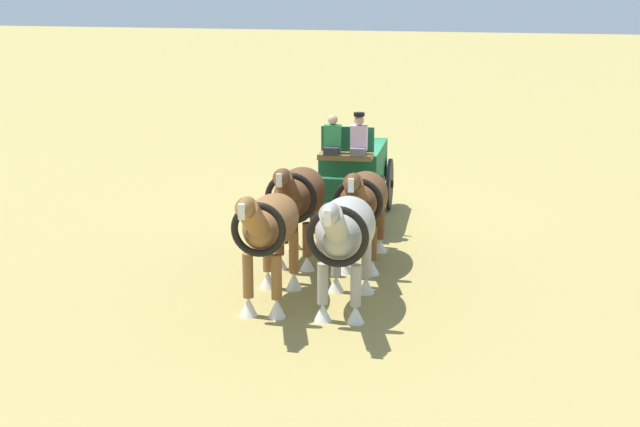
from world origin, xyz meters
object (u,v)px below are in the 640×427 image
(draft_horse_rear_near, at_px, (363,200))
(draft_horse_rear_off, at_px, (299,196))
(draft_horse_lead_off, at_px, (269,227))
(draft_horse_lead_near, at_px, (345,232))
(show_wagon, at_px, (354,170))

(draft_horse_rear_near, bearing_deg, draft_horse_rear_off, -80.14)
(draft_horse_rear_near, relative_size, draft_horse_lead_off, 1.04)
(draft_horse_lead_near, bearing_deg, draft_horse_lead_off, -79.05)
(show_wagon, distance_m, draft_horse_lead_near, 6.11)
(draft_horse_lead_near, relative_size, draft_horse_lead_off, 1.01)
(show_wagon, bearing_deg, draft_horse_rear_off, -0.37)
(draft_horse_rear_near, height_order, draft_horse_rear_off, draft_horse_rear_off)
(draft_horse_rear_near, height_order, draft_horse_lead_off, draft_horse_lead_off)
(draft_horse_rear_off, bearing_deg, draft_horse_lead_near, 36.80)
(draft_horse_rear_off, distance_m, draft_horse_lead_near, 2.91)
(draft_horse_lead_near, xyz_separation_m, draft_horse_lead_off, (0.25, -1.28, 0.03))
(draft_horse_rear_off, bearing_deg, draft_horse_rear_near, 99.86)
(show_wagon, xyz_separation_m, draft_horse_rear_near, (3.31, 1.26, 0.11))
(draft_horse_rear_off, xyz_separation_m, draft_horse_lead_off, (2.57, 0.46, 0.06))
(draft_horse_rear_off, xyz_separation_m, draft_horse_lead_near, (2.33, 1.74, 0.03))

